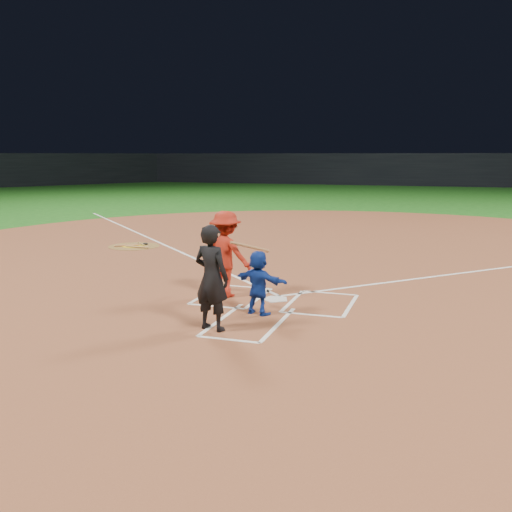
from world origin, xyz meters
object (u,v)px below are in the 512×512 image
(batter_at_plate, at_px, (226,254))
(catcher, at_px, (258,283))
(on_deck_circle, at_px, (134,246))
(home_plate, at_px, (275,299))
(umpire, at_px, (212,278))

(batter_at_plate, bearing_deg, catcher, -45.65)
(on_deck_circle, bearing_deg, home_plate, -39.60)
(batter_at_plate, bearing_deg, umpire, -74.66)
(catcher, xyz_separation_m, batter_at_plate, (-1.10, 1.13, 0.31))
(umpire, height_order, batter_at_plate, umpire)
(home_plate, distance_m, on_deck_circle, 8.42)
(catcher, relative_size, umpire, 0.67)
(home_plate, relative_size, umpire, 0.32)
(on_deck_circle, relative_size, umpire, 0.92)
(catcher, xyz_separation_m, umpire, (-0.47, -1.19, 0.31))
(home_plate, xyz_separation_m, umpire, (-0.47, -2.35, 0.92))
(on_deck_circle, bearing_deg, umpire, -52.05)
(home_plate, height_order, umpire, umpire)
(on_deck_circle, xyz_separation_m, umpire, (6.02, -7.72, 0.92))
(on_deck_circle, bearing_deg, batter_at_plate, -45.11)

